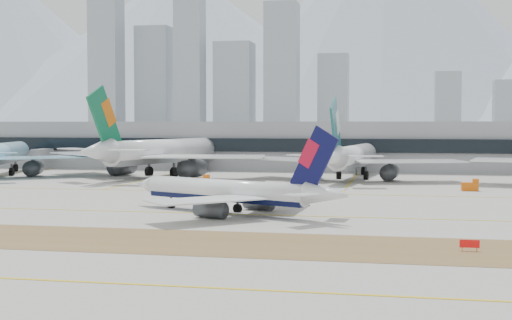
% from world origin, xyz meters
% --- Properties ---
extents(ground, '(3000.00, 3000.00, 0.00)m').
position_xyz_m(ground, '(0.00, 0.00, 0.00)').
color(ground, '#A4A099').
rests_on(ground, ground).
extents(apron_markings, '(360.00, 122.22, 0.06)m').
position_xyz_m(apron_markings, '(0.00, -53.95, 0.02)').
color(apron_markings, brown).
rests_on(apron_markings, ground).
extents(taxiing_airliner, '(40.22, 34.21, 14.42)m').
position_xyz_m(taxiing_airliner, '(0.27, -4.47, 3.48)').
color(taxiing_airliner, white).
rests_on(taxiing_airliner, ground).
extents(widebody_eva, '(65.12, 65.03, 24.00)m').
position_xyz_m(widebody_eva, '(-37.54, 69.48, 6.38)').
color(widebody_eva, white).
rests_on(widebody_eva, ground).
extents(widebody_cathay, '(57.96, 57.11, 20.81)m').
position_xyz_m(widebody_cathay, '(14.70, 68.82, 5.53)').
color(widebody_cathay, white).
rests_on(widebody_cathay, ground).
extents(terminal, '(280.00, 43.10, 15.00)m').
position_xyz_m(terminal, '(0.00, 114.84, 7.50)').
color(terminal, gray).
rests_on(terminal, ground).
extents(hold_sign_right, '(2.20, 0.15, 1.35)m').
position_xyz_m(hold_sign_right, '(34.31, -32.00, 0.88)').
color(hold_sign_right, red).
rests_on(hold_sign_right, ground).
extents(gse_b, '(3.55, 2.00, 2.60)m').
position_xyz_m(gse_b, '(-18.21, 43.74, 1.05)').
color(gse_b, '#D8590B').
rests_on(gse_b, ground).
extents(gse_c, '(3.55, 2.00, 2.60)m').
position_xyz_m(gse_c, '(41.70, 43.03, 1.05)').
color(gse_c, '#D8590B').
rests_on(gse_c, ground).
extents(city_skyline, '(342.00, 49.80, 140.00)m').
position_xyz_m(city_skyline, '(-106.76, 453.42, 49.80)').
color(city_skyline, '#8B959F').
rests_on(city_skyline, ground).
extents(mountain_ridge, '(2830.00, 1120.00, 470.00)m').
position_xyz_m(mountain_ridge, '(33.00, 1404.14, 181.85)').
color(mountain_ridge, '#9EA8B7').
rests_on(mountain_ridge, ground).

